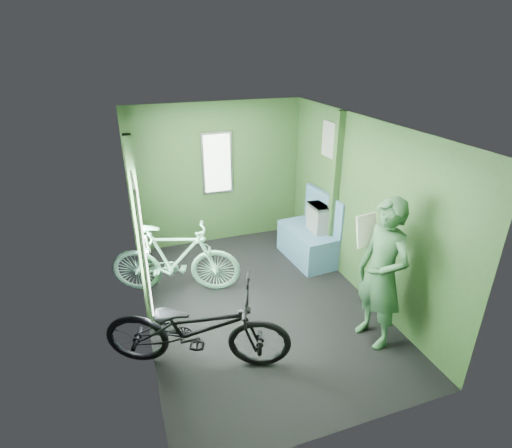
{
  "coord_description": "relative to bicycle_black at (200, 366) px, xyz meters",
  "views": [
    {
      "loc": [
        -1.45,
        -4.04,
        3.12
      ],
      "look_at": [
        0.0,
        0.1,
        1.1
      ],
      "focal_mm": 28.0,
      "sensor_mm": 36.0,
      "label": 1
    }
  ],
  "objects": [
    {
      "name": "bicycle_black",
      "position": [
        0.0,
        0.0,
        0.0
      ],
      "size": [
        2.07,
        1.46,
        1.09
      ],
      "primitive_type": "imported",
      "rotation": [
        0.0,
        -0.15,
        1.19
      ],
      "color": "black",
      "rests_on": "ground"
    },
    {
      "name": "room",
      "position": [
        0.92,
        0.87,
        1.44
      ],
      "size": [
        4.0,
        4.02,
        2.31
      ],
      "color": "black",
      "rests_on": "ground"
    },
    {
      "name": "passenger",
      "position": [
        1.97,
        -0.23,
        0.86
      ],
      "size": [
        0.51,
        0.71,
        1.72
      ],
      "rotation": [
        0.0,
        0.0,
        -1.41
      ],
      "color": "#2F5736",
      "rests_on": "ground"
    },
    {
      "name": "waste_box",
      "position": [
        2.21,
        1.63,
        0.46
      ],
      "size": [
        0.27,
        0.38,
        0.92
      ],
      "primitive_type": "cube",
      "color": "gray",
      "rests_on": "ground"
    },
    {
      "name": "bicycle_mint",
      "position": [
        0.01,
        1.44,
        0.0
      ],
      "size": [
        1.82,
        1.13,
        1.08
      ],
      "primitive_type": "imported",
      "rotation": [
        0.0,
        -0.13,
        1.24
      ],
      "color": "#7FC7A4",
      "rests_on": "ground"
    },
    {
      "name": "bench_seat",
      "position": [
        2.1,
        1.7,
        0.31
      ],
      "size": [
        0.64,
        1.05,
        1.06
      ],
      "rotation": [
        0.0,
        0.0,
        0.08
      ],
      "color": "#314D67",
      "rests_on": "ground"
    }
  ]
}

